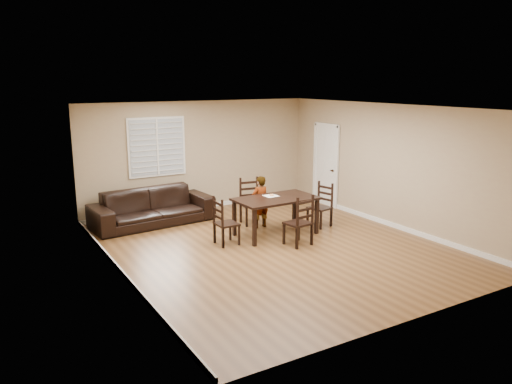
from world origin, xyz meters
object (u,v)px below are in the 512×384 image
Objects in this scene: dining_table at (276,202)px; chair_far at (302,223)px; chair_right at (323,206)px; chair_near at (250,202)px; chair_left at (221,224)px; donut at (272,195)px; sofa at (152,207)px; child at (260,202)px.

dining_table is 0.94m from chair_far.
dining_table is 1.32m from chair_right.
chair_near is 1.70m from chair_left.
donut is at bearing -108.80° from chair_right.
dining_table is 2.88m from sofa.
donut is at bearing -80.25° from chair_left.
chair_far is at bearing -89.06° from dining_table.
chair_right is (1.29, 0.05, -0.27)m from dining_table.
dining_table is 1.32m from chair_left.
child reaches higher than dining_table.
chair_near reaches higher than chair_far.
chair_far is at bearing 88.95° from child.
dining_table is at bearing -95.85° from chair_far.
chair_far is 10.68× the size of donut.
chair_far is 1.05× the size of chair_right.
donut is at bearing 91.26° from child.
donut is (0.03, -0.43, 0.24)m from child.
donut is (0.02, -0.89, 0.35)m from chair_near.
chair_far reaches higher than dining_table.
chair_left is 1.38m from donut.
chair_right is 3.84m from sofa.
chair_near is 1.99m from chair_far.
chair_far reaches higher than sofa.
chair_right reaches higher than chair_left.
chair_left reaches higher than dining_table.
dining_table is 0.22m from donut.
chair_right reaches higher than donut.
chair_near is at bearing 91.20° from donut.
chair_near reaches higher than donut.
chair_left is at bearing 23.89° from child.
chair_near is at bearing -141.14° from chair_right.
chair_right is 0.36× the size of sofa.
sofa is (-1.99, 1.88, -0.43)m from donut.
chair_left is at bearing -170.60° from donut.
chair_left is at bearing -76.94° from sofa.
chair_left is at bearing 179.86° from dining_table.
chair_far is at bearing -65.23° from chair_right.
sofa is (-3.26, 2.02, -0.05)m from chair_right.
chair_right is (2.58, 0.07, 0.00)m from chair_left.
child reaches higher than chair_right.
sofa is (-2.00, 2.98, -0.07)m from chair_far.
child is at bearing -82.84° from chair_near.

